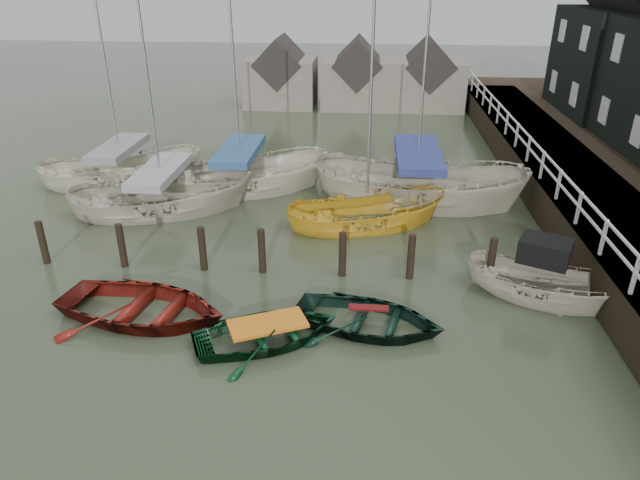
# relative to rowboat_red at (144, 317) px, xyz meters

# --- Properties ---
(ground) EXTENTS (120.00, 120.00, 0.00)m
(ground) POSITION_rel_rowboat_red_xyz_m (3.88, -0.27, 0.00)
(ground) COLOR #2A3320
(ground) RESTS_ON ground
(pier) EXTENTS (3.04, 32.00, 2.70)m
(pier) POSITION_rel_rowboat_red_xyz_m (13.36, 9.73, 0.71)
(pier) COLOR black
(pier) RESTS_ON ground
(mooring_pilings) EXTENTS (13.72, 0.22, 1.80)m
(mooring_pilings) POSITION_rel_rowboat_red_xyz_m (2.77, 2.73, 0.50)
(mooring_pilings) COLOR black
(mooring_pilings) RESTS_ON ground
(far_sheds) EXTENTS (14.00, 4.08, 4.39)m
(far_sheds) POSITION_rel_rowboat_red_xyz_m (4.71, 25.73, 1.86)
(far_sheds) COLOR #665B51
(far_sheds) RESTS_ON ground
(rowboat_red) EXTENTS (5.04, 3.99, 0.94)m
(rowboat_red) POSITION_rel_rowboat_red_xyz_m (0.00, 0.00, 0.00)
(rowboat_red) COLOR #63150E
(rowboat_red) RESTS_ON ground
(rowboat_green) EXTENTS (4.36, 3.85, 0.75)m
(rowboat_green) POSITION_rel_rowboat_red_xyz_m (3.44, -0.74, 0.00)
(rowboat_green) COLOR black
(rowboat_green) RESTS_ON ground
(rowboat_dkgreen) EXTENTS (4.38, 3.57, 0.79)m
(rowboat_dkgreen) POSITION_rel_rowboat_red_xyz_m (5.88, 0.04, 0.00)
(rowboat_dkgreen) COLOR black
(rowboat_dkgreen) RESTS_ON ground
(motorboat) EXTENTS (4.54, 3.29, 2.55)m
(motorboat) POSITION_rel_rowboat_red_xyz_m (10.59, 1.87, 0.10)
(motorboat) COLOR #C0B5A3
(motorboat) RESTS_ON ground
(sailboat_a) EXTENTS (7.21, 4.54, 10.58)m
(sailboat_a) POSITION_rel_rowboat_red_xyz_m (-1.86, 7.12, 0.06)
(sailboat_a) COLOR beige
(sailboat_a) RESTS_ON ground
(sailboat_b) EXTENTS (7.75, 4.69, 12.82)m
(sailboat_b) POSITION_rel_rowboat_red_xyz_m (0.57, 9.60, 0.06)
(sailboat_b) COLOR beige
(sailboat_b) RESTS_ON ground
(sailboat_c) EXTENTS (6.14, 3.74, 9.48)m
(sailboat_c) POSITION_rel_rowboat_red_xyz_m (5.74, 6.48, 0.01)
(sailboat_c) COLOR gold
(sailboat_c) RESTS_ON ground
(sailboat_d) EXTENTS (8.90, 5.13, 12.37)m
(sailboat_d) POSITION_rel_rowboat_red_xyz_m (7.63, 9.03, 0.06)
(sailboat_d) COLOR beige
(sailboat_d) RESTS_ON ground
(sailboat_e) EXTENTS (7.16, 4.36, 11.06)m
(sailboat_e) POSITION_rel_rowboat_red_xyz_m (-4.61, 9.97, 0.06)
(sailboat_e) COLOR beige
(sailboat_e) RESTS_ON ground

